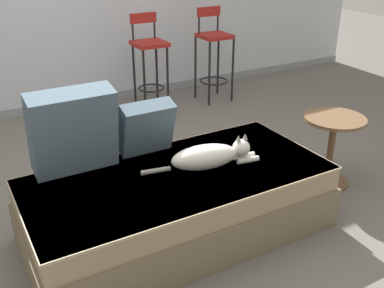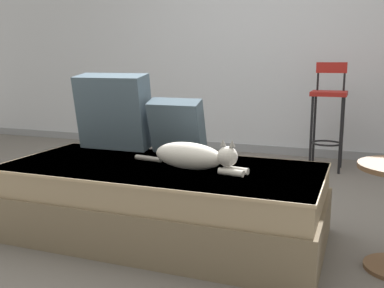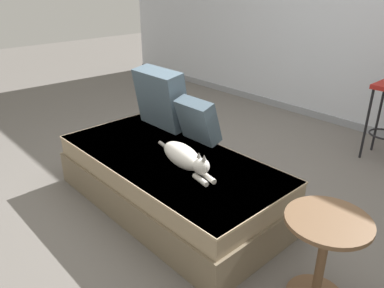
{
  "view_description": "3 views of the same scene",
  "coord_description": "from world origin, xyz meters",
  "px_view_note": "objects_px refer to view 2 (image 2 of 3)",
  "views": [
    {
      "loc": [
        -1.08,
        -2.49,
        1.72
      ],
      "look_at": [
        0.15,
        -0.3,
        0.54
      ],
      "focal_mm": 42.0,
      "sensor_mm": 36.0,
      "label": 1
    },
    {
      "loc": [
        1.07,
        -2.69,
        1.02
      ],
      "look_at": [
        0.15,
        -0.3,
        0.54
      ],
      "focal_mm": 42.0,
      "sensor_mm": 36.0,
      "label": 2
    },
    {
      "loc": [
        1.96,
        -1.95,
        1.66
      ],
      "look_at": [
        0.15,
        -0.3,
        0.54
      ],
      "focal_mm": 35.0,
      "sensor_mm": 36.0,
      "label": 3
    }
  ],
  "objects_px": {
    "cat": "(193,156)",
    "couch": "(162,200)",
    "bar_stool_near_window": "(329,107)",
    "throw_pillow_middle": "(177,126)",
    "throw_pillow_corner": "(114,112)"
  },
  "relations": [
    {
      "from": "couch",
      "to": "bar_stool_near_window",
      "type": "bearing_deg",
      "value": 69.87
    },
    {
      "from": "throw_pillow_corner",
      "to": "throw_pillow_middle",
      "type": "relative_size",
      "value": 1.42
    },
    {
      "from": "couch",
      "to": "bar_stool_near_window",
      "type": "relative_size",
      "value": 1.84
    },
    {
      "from": "cat",
      "to": "couch",
      "type": "bearing_deg",
      "value": 174.2
    },
    {
      "from": "couch",
      "to": "throw_pillow_middle",
      "type": "distance_m",
      "value": 0.52
    },
    {
      "from": "throw_pillow_corner",
      "to": "couch",
      "type": "bearing_deg",
      "value": -33.73
    },
    {
      "from": "cat",
      "to": "bar_stool_near_window",
      "type": "relative_size",
      "value": 0.73
    },
    {
      "from": "couch",
      "to": "throw_pillow_middle",
      "type": "bearing_deg",
      "value": 97.97
    },
    {
      "from": "throw_pillow_corner",
      "to": "throw_pillow_middle",
      "type": "distance_m",
      "value": 0.47
    },
    {
      "from": "throw_pillow_corner",
      "to": "throw_pillow_middle",
      "type": "bearing_deg",
      "value": 0.3
    },
    {
      "from": "couch",
      "to": "cat",
      "type": "bearing_deg",
      "value": -5.8
    },
    {
      "from": "throw_pillow_middle",
      "to": "bar_stool_near_window",
      "type": "bearing_deg",
      "value": 64.94
    },
    {
      "from": "couch",
      "to": "bar_stool_near_window",
      "type": "height_order",
      "value": "bar_stool_near_window"
    },
    {
      "from": "couch",
      "to": "throw_pillow_corner",
      "type": "relative_size",
      "value": 3.61
    },
    {
      "from": "throw_pillow_corner",
      "to": "bar_stool_near_window",
      "type": "bearing_deg",
      "value": 53.69
    }
  ]
}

